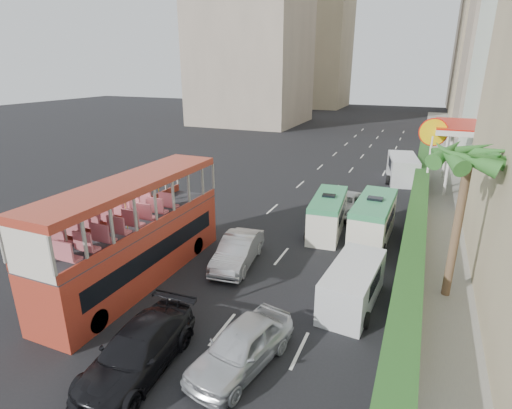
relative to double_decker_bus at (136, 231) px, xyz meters
The scene contains 17 objects.
ground_plane 6.51m from the double_decker_bus, ahead, with size 200.00×200.00×0.00m, color black.
double_decker_bus is the anchor object (origin of this frame).
car_silver_lane_a 5.58m from the double_decker_bus, 40.34° to the left, with size 1.65×4.72×1.56m, color silver.
car_silver_lane_b 8.37m from the double_decker_bus, 26.33° to the right, with size 1.87×4.64×1.58m, color silver.
car_black 6.95m from the double_decker_bus, 51.91° to the right, with size 2.16×5.31×1.54m, color black.
van_asset 15.36m from the double_decker_bus, 60.65° to the left, with size 2.32×5.04×1.40m, color silver.
minibus_near 11.82m from the double_decker_bus, 52.92° to the left, with size 1.76×5.29×2.35m, color silver.
minibus_far 13.51m from the double_decker_bus, 42.98° to the left, with size 1.92×5.77×2.56m, color silver.
panel_van_near 10.28m from the double_decker_bus, 10.49° to the left, with size 1.85×4.63×1.85m, color silver.
panel_van_far 26.12m from the double_decker_bus, 66.22° to the left, with size 2.25×5.63×2.25m, color silver.
sidewalk 29.26m from the double_decker_bus, 59.04° to the left, with size 6.00×120.00×0.18m, color #99968C.
kerb_wall 18.66m from the double_decker_bus, 48.93° to the left, with size 0.30×44.00×1.00m, color silver.
hedge 18.60m from the double_decker_bus, 48.93° to the left, with size 1.10×44.00×0.70m, color #2D6626.
palm_tree 14.39m from the double_decker_bus, 16.16° to the left, with size 0.36×0.36×6.40m, color brown.
shell_station 28.02m from the double_decker_bus, 55.18° to the left, with size 6.50×8.00×5.50m, color silver.
tower_far_b 107.94m from the double_decker_bus, 77.53° to the left, with size 14.00×14.00×40.00m, color tan.
tower_left_b 93.68m from the double_decker_bus, 100.08° to the left, with size 16.00×16.00×46.00m, color tan.
Camera 1 is at (6.05, -13.80, 9.92)m, focal length 28.00 mm.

